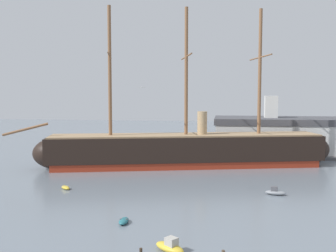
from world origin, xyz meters
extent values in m
cube|color=maroon|center=(4.44, 57.88, 0.73)|extent=(56.24, 21.70, 1.46)
cube|color=black|center=(4.44, 57.88, 4.05)|extent=(58.58, 22.61, 5.20)
ellipsoid|color=black|center=(-21.53, 51.38, 3.33)|extent=(12.07, 10.17, 6.65)
ellipsoid|color=black|center=(30.41, 64.39, 3.33)|extent=(12.07, 10.17, 6.65)
cube|color=#9E7F5B|center=(4.44, 57.88, 6.81)|extent=(57.28, 21.65, 0.31)
cylinder|color=brown|center=(-11.08, 53.99, 20.16)|extent=(0.73, 0.73, 27.02)
cylinder|color=brown|center=(-11.08, 53.99, 23.41)|extent=(3.68, 13.62, 0.29)
cylinder|color=brown|center=(4.44, 57.88, 20.16)|extent=(0.73, 0.73, 27.02)
cylinder|color=brown|center=(4.44, 57.88, 23.41)|extent=(3.68, 13.62, 0.29)
cylinder|color=brown|center=(19.97, 61.77, 20.16)|extent=(0.73, 0.73, 27.02)
cylinder|color=brown|center=(19.97, 61.77, 23.41)|extent=(3.68, 13.62, 0.29)
cylinder|color=brown|center=(-27.87, 49.79, 8.34)|extent=(9.05, 2.74, 2.77)
cylinder|color=tan|center=(7.83, 58.73, 9.25)|extent=(2.08, 2.08, 5.20)
ellipsoid|color=gold|center=(7.39, 11.50, 0.42)|extent=(3.76, 3.37, 0.84)
cube|color=#B2ADA3|center=(7.59, 11.35, 1.09)|extent=(1.46, 1.44, 0.84)
ellipsoid|color=#236670|center=(0.69, 19.27, 0.30)|extent=(1.16, 2.53, 0.59)
cube|color=#4C4C51|center=(0.69, 19.27, 0.52)|extent=(0.93, 0.25, 0.09)
ellipsoid|color=gold|center=(-13.12, 34.72, 0.27)|extent=(2.34, 2.32, 0.54)
cube|color=beige|center=(-13.12, 34.72, 0.48)|extent=(0.75, 0.75, 0.08)
ellipsoid|color=gray|center=(20.56, 35.81, 0.36)|extent=(3.30, 1.90, 0.72)
cube|color=#4C4C51|center=(20.35, 35.85, 0.94)|extent=(1.10, 1.02, 0.72)
ellipsoid|color=gray|center=(4.20, 65.55, 0.44)|extent=(4.75, 3.35, 0.88)
cube|color=#4C4C51|center=(4.00, 65.44, 0.93)|extent=(1.38, 1.21, 0.46)
cylinder|color=silver|center=(4.41, 65.65, 3.36)|extent=(0.12, 0.12, 5.32)
cube|color=#565659|center=(29.16, 79.26, 0.40)|extent=(41.31, 18.97, 0.80)
cube|color=silver|center=(29.16, 79.26, 4.31)|extent=(37.56, 15.81, 7.02)
cube|color=#47474C|center=(29.16, 79.26, 8.63)|extent=(38.31, 16.12, 1.61)
cube|color=silver|center=(24.39, 79.26, 12.25)|extent=(3.20, 3.20, 5.65)
ellipsoid|color=silver|center=(0.58, 30.73, 16.56)|extent=(0.15, 0.33, 0.11)
sphere|color=silver|center=(0.61, 30.53, 16.57)|extent=(0.09, 0.09, 0.09)
cube|color=#ADA89E|center=(0.95, 30.77, 16.58)|extent=(0.63, 0.20, 0.13)
cube|color=#ADA89E|center=(0.22, 30.68, 16.58)|extent=(0.63, 0.20, 0.13)
camera|label=1|loc=(12.71, -26.57, 15.70)|focal=42.64mm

